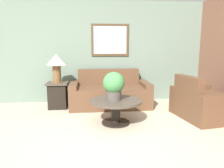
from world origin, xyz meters
name	(u,v)px	position (x,y,z in m)	size (l,w,h in m)	color
ground_plane	(112,147)	(0.00, 0.00, 0.00)	(20.00, 20.00, 0.00)	#BCAD93
wall_back	(102,52)	(0.01, 2.77, 1.31)	(7.34, 0.09, 2.60)	slate
couch_main	(110,94)	(0.17, 2.19, 0.30)	(1.91, 0.93, 0.88)	brown
armchair	(203,104)	(1.98, 1.12, 0.30)	(1.12, 1.28, 0.88)	brown
coffee_table	(116,106)	(0.17, 0.98, 0.33)	(0.98, 0.98, 0.46)	black
side_table	(58,95)	(-1.08, 2.17, 0.31)	(0.49, 0.49, 0.61)	black
table_lamp	(56,63)	(-1.08, 2.17, 1.07)	(0.46, 0.46, 0.66)	brown
potted_plant_on_table	(114,85)	(0.13, 0.99, 0.75)	(0.41, 0.41, 0.53)	#4C4742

